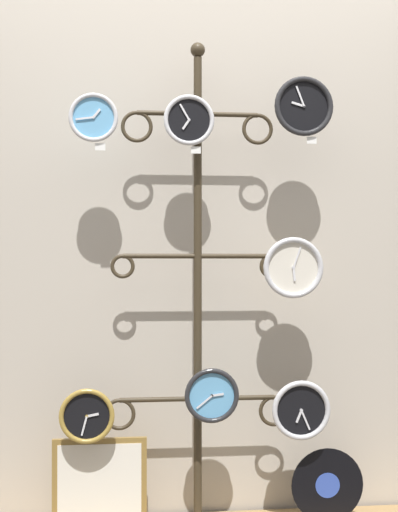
{
  "coord_description": "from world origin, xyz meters",
  "views": [
    {
      "loc": [
        -0.31,
        -2.5,
        1.13
      ],
      "look_at": [
        0.0,
        0.36,
        1.15
      ],
      "focal_mm": 50.0,
      "sensor_mm": 36.0,
      "label": 1
    }
  ],
  "objects_px": {
    "clock_top_center": "(189,120)",
    "picture_frame": "(100,484)",
    "clock_middle_right": "(293,268)",
    "clock_top_left": "(93,118)",
    "clock_bottom_right": "(301,410)",
    "clock_bottom_left": "(87,416)",
    "clock_bottom_center": "(212,395)",
    "vinyl_record": "(327,485)",
    "clock_top_right": "(304,107)",
    "display_stand": "(198,384)"
  },
  "relations": [
    {
      "from": "clock_top_left",
      "to": "vinyl_record",
      "type": "height_order",
      "value": "clock_top_left"
    },
    {
      "from": "clock_middle_right",
      "to": "clock_bottom_left",
      "type": "height_order",
      "value": "clock_middle_right"
    },
    {
      "from": "clock_top_left",
      "to": "clock_bottom_right",
      "type": "bearing_deg",
      "value": -0.2
    },
    {
      "from": "display_stand",
      "to": "clock_top_center",
      "type": "bearing_deg",
      "value": -119.76
    },
    {
      "from": "clock_top_right",
      "to": "clock_top_left",
      "type": "bearing_deg",
      "value": -178.9
    },
    {
      "from": "clock_bottom_left",
      "to": "clock_bottom_center",
      "type": "relative_size",
      "value": 1.0
    },
    {
      "from": "clock_top_center",
      "to": "clock_bottom_right",
      "type": "distance_m",
      "value": 1.25
    },
    {
      "from": "clock_top_left",
      "to": "display_stand",
      "type": "bearing_deg",
      "value": 14.19
    },
    {
      "from": "clock_middle_right",
      "to": "clock_top_left",
      "type": "bearing_deg",
      "value": -177.78
    },
    {
      "from": "display_stand",
      "to": "clock_top_center",
      "type": "height_order",
      "value": "display_stand"
    },
    {
      "from": "clock_middle_right",
      "to": "clock_bottom_right",
      "type": "distance_m",
      "value": 0.57
    },
    {
      "from": "clock_bottom_right",
      "to": "clock_top_left",
      "type": "bearing_deg",
      "value": 179.8
    },
    {
      "from": "clock_bottom_right",
      "to": "clock_top_center",
      "type": "bearing_deg",
      "value": 175.84
    },
    {
      "from": "clock_top_left",
      "to": "clock_top_center",
      "type": "relative_size",
      "value": 0.94
    },
    {
      "from": "clock_bottom_right",
      "to": "clock_bottom_left",
      "type": "bearing_deg",
      "value": 179.26
    },
    {
      "from": "clock_top_left",
      "to": "clock_middle_right",
      "type": "bearing_deg",
      "value": 2.22
    },
    {
      "from": "vinyl_record",
      "to": "clock_top_center",
      "type": "bearing_deg",
      "value": -177.46
    },
    {
      "from": "clock_bottom_center",
      "to": "vinyl_record",
      "type": "bearing_deg",
      "value": 6.63
    },
    {
      "from": "clock_top_center",
      "to": "vinyl_record",
      "type": "height_order",
      "value": "clock_top_center"
    },
    {
      "from": "clock_bottom_center",
      "to": "vinyl_record",
      "type": "relative_size",
      "value": 0.72
    },
    {
      "from": "clock_top_center",
      "to": "clock_bottom_center",
      "type": "bearing_deg",
      "value": -19.42
    },
    {
      "from": "clock_bottom_right",
      "to": "clock_top_right",
      "type": "bearing_deg",
      "value": 48.03
    },
    {
      "from": "vinyl_record",
      "to": "picture_frame",
      "type": "height_order",
      "value": "picture_frame"
    },
    {
      "from": "clock_top_right",
      "to": "clock_middle_right",
      "type": "bearing_deg",
      "value": 159.74
    },
    {
      "from": "clock_bottom_center",
      "to": "clock_middle_right",
      "type": "bearing_deg",
      "value": 5.47
    },
    {
      "from": "clock_bottom_center",
      "to": "display_stand",
      "type": "bearing_deg",
      "value": 112.4
    },
    {
      "from": "picture_frame",
      "to": "clock_bottom_right",
      "type": "bearing_deg",
      "value": -5.7
    },
    {
      "from": "display_stand",
      "to": "clock_bottom_right",
      "type": "height_order",
      "value": "display_stand"
    },
    {
      "from": "clock_top_right",
      "to": "clock_bottom_center",
      "type": "distance_m",
      "value": 1.22
    },
    {
      "from": "display_stand",
      "to": "clock_middle_right",
      "type": "distance_m",
      "value": 0.62
    },
    {
      "from": "display_stand",
      "to": "picture_frame",
      "type": "relative_size",
      "value": 5.41
    },
    {
      "from": "vinyl_record",
      "to": "clock_bottom_right",
      "type": "bearing_deg",
      "value": -155.13
    },
    {
      "from": "clock_bottom_left",
      "to": "clock_middle_right",
      "type": "bearing_deg",
      "value": 1.59
    },
    {
      "from": "clock_top_left",
      "to": "clock_bottom_center",
      "type": "distance_m",
      "value": 1.19
    },
    {
      "from": "clock_top_center",
      "to": "clock_middle_right",
      "type": "relative_size",
      "value": 0.82
    },
    {
      "from": "clock_bottom_left",
      "to": "display_stand",
      "type": "bearing_deg",
      "value": 12.44
    },
    {
      "from": "clock_top_center",
      "to": "clock_middle_right",
      "type": "height_order",
      "value": "clock_top_center"
    },
    {
      "from": "clock_bottom_right",
      "to": "clock_bottom_center",
      "type": "bearing_deg",
      "value": 179.75
    },
    {
      "from": "clock_top_center",
      "to": "clock_middle_right",
      "type": "xyz_separation_m",
      "value": [
        0.43,
        0.0,
        -0.59
      ]
    },
    {
      "from": "display_stand",
      "to": "clock_bottom_left",
      "type": "relative_size",
      "value": 9.41
    },
    {
      "from": "display_stand",
      "to": "clock_middle_right",
      "type": "xyz_separation_m",
      "value": [
        0.38,
        -0.08,
        0.48
      ]
    },
    {
      "from": "clock_bottom_center",
      "to": "vinyl_record",
      "type": "xyz_separation_m",
      "value": [
        0.49,
        0.06,
        -0.39
      ]
    },
    {
      "from": "clock_bottom_left",
      "to": "clock_bottom_right",
      "type": "distance_m",
      "value": 0.85
    },
    {
      "from": "clock_top_center",
      "to": "clock_top_left",
      "type": "bearing_deg",
      "value": -175.48
    },
    {
      "from": "clock_top_right",
      "to": "clock_middle_right",
      "type": "xyz_separation_m",
      "value": [
        -0.04,
        0.01,
        -0.65
      ]
    },
    {
      "from": "vinyl_record",
      "to": "picture_frame",
      "type": "distance_m",
      "value": 0.93
    },
    {
      "from": "clock_top_right",
      "to": "clock_middle_right",
      "type": "distance_m",
      "value": 0.66
    },
    {
      "from": "clock_top_center",
      "to": "picture_frame",
      "type": "xyz_separation_m",
      "value": [
        -0.35,
        0.05,
        -1.46
      ]
    },
    {
      "from": "clock_top_left",
      "to": "picture_frame",
      "type": "xyz_separation_m",
      "value": [
        0.02,
        0.08,
        -1.45
      ]
    },
    {
      "from": "clock_bottom_left",
      "to": "picture_frame",
      "type": "bearing_deg",
      "value": 55.42
    }
  ]
}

